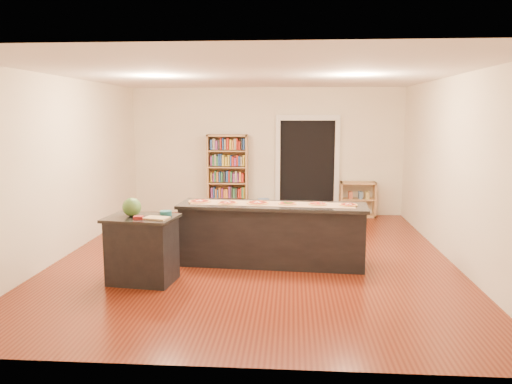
# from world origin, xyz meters

# --- Properties ---
(room) EXTENTS (6.00, 7.00, 2.80)m
(room) POSITION_xyz_m (0.00, 0.00, 1.40)
(room) COLOR #F1E7CA
(room) RESTS_ON ground
(doorway) EXTENTS (1.40, 0.09, 2.21)m
(doorway) POSITION_xyz_m (0.90, 3.46, 1.20)
(doorway) COLOR black
(doorway) RESTS_ON room
(kitchen_island) EXTENTS (2.76, 0.75, 0.91)m
(kitchen_island) POSITION_xyz_m (0.28, -0.37, 0.46)
(kitchen_island) COLOR black
(kitchen_island) RESTS_ON ground
(side_counter) EXTENTS (0.90, 0.66, 0.89)m
(side_counter) POSITION_xyz_m (-1.40, -1.30, 0.45)
(side_counter) COLOR black
(side_counter) RESTS_ON ground
(bookshelf) EXTENTS (0.89, 0.32, 1.78)m
(bookshelf) POSITION_xyz_m (-0.85, 3.29, 0.89)
(bookshelf) COLOR tan
(bookshelf) RESTS_ON ground
(low_shelf) EXTENTS (0.77, 0.33, 0.77)m
(low_shelf) POSITION_xyz_m (2.01, 3.29, 0.38)
(low_shelf) COLOR tan
(low_shelf) RESTS_ON ground
(waste_bin) EXTENTS (0.26, 0.26, 0.38)m
(waste_bin) POSITION_xyz_m (-0.05, 3.22, 0.19)
(waste_bin) COLOR #6697E5
(waste_bin) RESTS_ON ground
(kraft_paper) EXTENTS (2.42, 0.59, 0.00)m
(kraft_paper) POSITION_xyz_m (0.28, -0.35, 0.91)
(kraft_paper) COLOR #986E4E
(kraft_paper) RESTS_ON kitchen_island
(watermelon) EXTENTS (0.25, 0.25, 0.25)m
(watermelon) POSITION_xyz_m (-1.53, -1.29, 1.01)
(watermelon) COLOR #144214
(watermelon) RESTS_ON side_counter
(cutting_board) EXTENTS (0.34, 0.27, 0.02)m
(cutting_board) POSITION_xyz_m (-1.17, -1.42, 0.90)
(cutting_board) COLOR tan
(cutting_board) RESTS_ON side_counter
(package_red) EXTENTS (0.13, 0.09, 0.04)m
(package_red) POSITION_xyz_m (-1.39, -1.47, 0.91)
(package_red) COLOR maroon
(package_red) RESTS_ON side_counter
(package_teal) EXTENTS (0.16, 0.16, 0.06)m
(package_teal) POSITION_xyz_m (-1.10, -1.20, 0.92)
(package_teal) COLOR #195966
(package_teal) RESTS_ON side_counter
(pizza_a) EXTENTS (0.32, 0.32, 0.02)m
(pizza_a) POSITION_xyz_m (-0.82, -0.29, 0.92)
(pizza_a) COLOR tan
(pizza_a) RESTS_ON kitchen_island
(pizza_b) EXTENTS (0.28, 0.28, 0.02)m
(pizza_b) POSITION_xyz_m (-0.38, -0.37, 0.92)
(pizza_b) COLOR tan
(pizza_b) RESTS_ON kitchen_island
(pizza_c) EXTENTS (0.32, 0.32, 0.02)m
(pizza_c) POSITION_xyz_m (0.06, -0.35, 0.92)
(pizza_c) COLOR tan
(pizza_c) RESTS_ON kitchen_island
(pizza_d) EXTENTS (0.27, 0.27, 0.02)m
(pizza_d) POSITION_xyz_m (0.50, -0.38, 0.92)
(pizza_d) COLOR tan
(pizza_d) RESTS_ON kitchen_island
(pizza_e) EXTENTS (0.27, 0.27, 0.02)m
(pizza_e) POSITION_xyz_m (0.95, -0.37, 0.92)
(pizza_e) COLOR tan
(pizza_e) RESTS_ON kitchen_island
(pizza_f) EXTENTS (0.25, 0.25, 0.02)m
(pizza_f) POSITION_xyz_m (1.39, -0.42, 0.92)
(pizza_f) COLOR tan
(pizza_f) RESTS_ON kitchen_island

